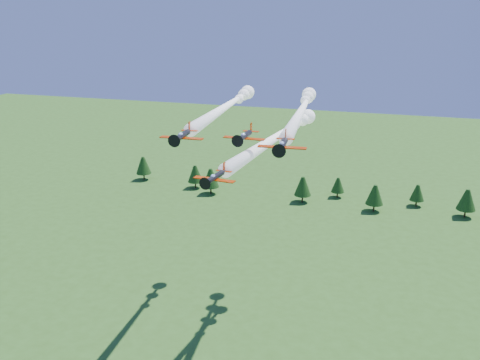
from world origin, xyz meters
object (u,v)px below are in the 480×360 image
(plane_right, at_px, (302,109))
(plane_slot, at_px, (245,136))
(plane_left, at_px, (228,105))
(plane_lead, at_px, (280,134))

(plane_right, relative_size, plane_slot, 6.91)
(plane_left, bearing_deg, plane_slot, -68.78)
(plane_lead, relative_size, plane_right, 0.98)
(plane_lead, distance_m, plane_right, 9.36)
(plane_right, height_order, plane_slot, plane_right)
(plane_slot, bearing_deg, plane_right, 77.94)
(plane_left, height_order, plane_slot, plane_left)
(plane_lead, relative_size, plane_left, 1.01)
(plane_left, xyz_separation_m, plane_slot, (11.92, -26.73, -0.58))
(plane_left, bearing_deg, plane_right, -7.58)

